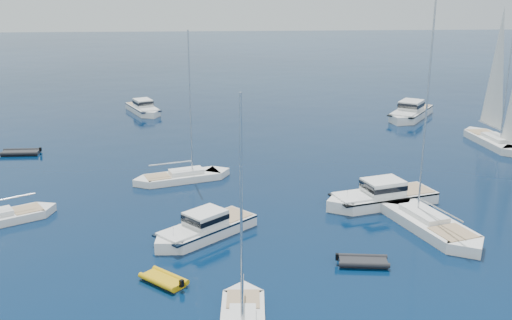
{
  "coord_description": "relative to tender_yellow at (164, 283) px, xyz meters",
  "views": [
    {
      "loc": [
        -4.9,
        -31.36,
        18.3
      ],
      "look_at": [
        -1.09,
        21.87,
        2.2
      ],
      "focal_mm": 41.72,
      "sensor_mm": 36.0,
      "label": 1
    }
  ],
  "objects": [
    {
      "name": "ground",
      "position": [
        8.31,
        -2.7,
        0.0
      ],
      "size": [
        400.0,
        400.0,
        0.0
      ],
      "primitive_type": "plane",
      "color": "#07254B",
      "rests_on": "ground"
    },
    {
      "name": "motor_cruiser_left",
      "position": [
        2.44,
        7.03,
        0.0
      ],
      "size": [
        8.97,
        8.44,
        2.48
      ],
      "primitive_type": null,
      "rotation": [
        0.0,
        0.0,
        2.3
      ],
      "color": "white",
      "rests_on": "ground"
    },
    {
      "name": "motor_cruiser_centre",
      "position": [
        17.37,
        12.57,
        0.0
      ],
      "size": [
        11.17,
        6.15,
        2.8
      ],
      "primitive_type": null,
      "rotation": [
        0.0,
        0.0,
        1.86
      ],
      "color": "white",
      "rests_on": "ground"
    },
    {
      "name": "motor_cruiser_distant",
      "position": [
        30.59,
        45.15,
        0.0
      ],
      "size": [
        9.68,
        11.75,
        3.1
      ],
      "primitive_type": null,
      "rotation": [
        0.0,
        0.0,
        2.54
      ],
      "color": "silver",
      "rests_on": "ground"
    },
    {
      "name": "motor_cruiser_horizon",
      "position": [
        -6.77,
        51.23,
        0.0
      ],
      "size": [
        6.58,
        9.91,
        2.51
      ],
      "primitive_type": null,
      "rotation": [
        0.0,
        0.0,
        3.56
      ],
      "color": "white",
      "rests_on": "ground"
    },
    {
      "name": "sailboat_mid_r",
      "position": [
        19.64,
        7.37,
        0.0
      ],
      "size": [
        6.72,
        12.92,
        18.4
      ],
      "primitive_type": null,
      "rotation": [
        0.0,
        0.0,
        0.29
      ],
      "color": "white",
      "rests_on": "ground"
    },
    {
      "name": "sailboat_centre",
      "position": [
        0.25,
        20.21,
        0.0
      ],
      "size": [
        10.28,
        5.64,
        14.66
      ],
      "primitive_type": null,
      "rotation": [
        0.0,
        0.0,
        5.04
      ],
      "color": "white",
      "rests_on": "ground"
    },
    {
      "name": "sailboat_sails_r",
      "position": [
        35.84,
        30.57,
        0.0
      ],
      "size": [
        4.12,
        12.46,
        18.01
      ],
      "primitive_type": null,
      "rotation": [
        0.0,
        0.0,
        3.22
      ],
      "color": "silver",
      "rests_on": "ground"
    },
    {
      "name": "tender_yellow",
      "position": [
        0.0,
        0.0,
        0.0
      ],
      "size": [
        3.64,
        3.57,
        0.95
      ],
      "primitive_type": null,
      "rotation": [
        0.0,
        0.0,
        0.82
      ],
      "color": "gold",
      "rests_on": "ground"
    },
    {
      "name": "tender_grey_near",
      "position": [
        13.2,
        1.59,
        0.0
      ],
      "size": [
        3.77,
        2.41,
        0.95
      ],
      "primitive_type": null,
      "rotation": [
        0.0,
        0.0,
        4.58
      ],
      "color": "black",
      "rests_on": "ground"
    },
    {
      "name": "tender_grey_far",
      "position": [
        -17.98,
        30.47,
        0.0
      ],
      "size": [
        4.34,
        2.32,
        0.95
      ],
      "primitive_type": null,
      "rotation": [
        0.0,
        0.0,
        1.57
      ],
      "color": "black",
      "rests_on": "ground"
    }
  ]
}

